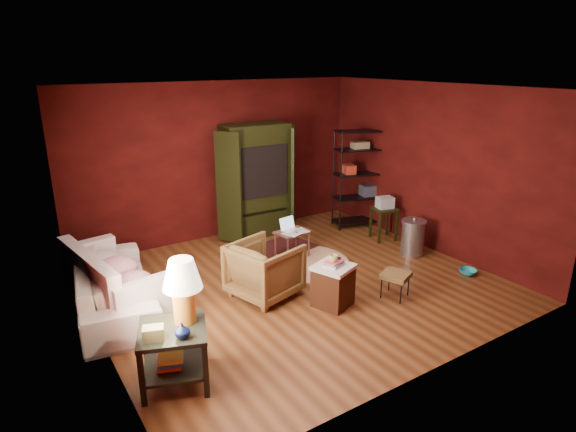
# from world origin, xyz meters

# --- Properties ---
(room) EXTENTS (5.54, 5.04, 2.84)m
(room) POSITION_xyz_m (-0.04, -0.01, 1.40)
(room) COLOR brown
(room) RESTS_ON ground
(sofa) EXTENTS (1.02, 2.37, 0.90)m
(sofa) POSITION_xyz_m (-2.40, 0.71, 0.45)
(sofa) COLOR silver
(sofa) RESTS_ON ground
(armchair) EXTENTS (0.98, 1.01, 0.86)m
(armchair) POSITION_xyz_m (-0.55, -0.06, 0.43)
(armchair) COLOR black
(armchair) RESTS_ON ground
(pet_bowl_steel) EXTENTS (0.24, 0.12, 0.23)m
(pet_bowl_steel) POSITION_xyz_m (2.30, -0.22, 0.12)
(pet_bowl_steel) COLOR silver
(pet_bowl_steel) RESTS_ON ground
(pet_bowl_turquoise) EXTENTS (0.26, 0.09, 0.26)m
(pet_bowl_turquoise) POSITION_xyz_m (2.41, -1.17, 0.13)
(pet_bowl_turquoise) COLOR teal
(pet_bowl_turquoise) RESTS_ON ground
(vase) EXTENTS (0.19, 0.19, 0.15)m
(vase) POSITION_xyz_m (-2.25, -1.42, 0.70)
(vase) COLOR #0B163B
(vase) RESTS_ON side_table
(mug) EXTENTS (0.13, 0.11, 0.12)m
(mug) POSITION_xyz_m (0.05, -0.81, 0.70)
(mug) COLOR #D4CC68
(mug) RESTS_ON hamper
(side_table) EXTENTS (0.85, 0.85, 1.31)m
(side_table) POSITION_xyz_m (-2.19, -1.17, 0.79)
(side_table) COLOR black
(side_table) RESTS_ON ground
(sofa_cushions) EXTENTS (1.02, 1.97, 0.79)m
(sofa_cushions) POSITION_xyz_m (-2.44, 0.70, 0.39)
(sofa_cushions) COLOR silver
(sofa_cushions) RESTS_ON sofa
(hamper) EXTENTS (0.61, 0.61, 0.66)m
(hamper) POSITION_xyz_m (0.07, -0.79, 0.30)
(hamper) COLOR #482010
(hamper) RESTS_ON ground
(footstool) EXTENTS (0.46, 0.46, 0.36)m
(footstool) POSITION_xyz_m (0.94, -1.08, 0.31)
(footstool) COLOR black
(footstool) RESTS_ON ground
(rug_round) EXTENTS (1.96, 1.96, 0.01)m
(rug_round) POSITION_xyz_m (0.52, 0.57, 0.01)
(rug_round) COLOR beige
(rug_round) RESTS_ON ground
(rug_oriental) EXTENTS (1.34, 1.03, 0.01)m
(rug_oriental) POSITION_xyz_m (0.51, 1.26, 0.02)
(rug_oriental) COLOR #4F1715
(rug_oriental) RESTS_ON ground
(laptop_desk) EXTENTS (0.59, 0.50, 0.67)m
(laptop_desk) POSITION_xyz_m (0.50, 0.86, 0.42)
(laptop_desk) COLOR brown
(laptop_desk) RESTS_ON ground
(tv_armoire) EXTENTS (1.62, 0.89, 2.06)m
(tv_armoire) POSITION_xyz_m (0.58, 2.19, 1.07)
(tv_armoire) COLOR black
(tv_armoire) RESTS_ON ground
(wire_shelving) EXTENTS (1.00, 0.64, 1.89)m
(wire_shelving) POSITION_xyz_m (2.47, 1.50, 1.03)
(wire_shelving) COLOR black
(wire_shelving) RESTS_ON ground
(small_stand) EXTENTS (0.49, 0.49, 0.80)m
(small_stand) POSITION_xyz_m (2.37, 0.66, 0.60)
(small_stand) COLOR black
(small_stand) RESTS_ON ground
(trash_can) EXTENTS (0.52, 0.52, 0.65)m
(trash_can) POSITION_xyz_m (2.28, -0.14, 0.31)
(trash_can) COLOR #94959B
(trash_can) RESTS_ON ground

